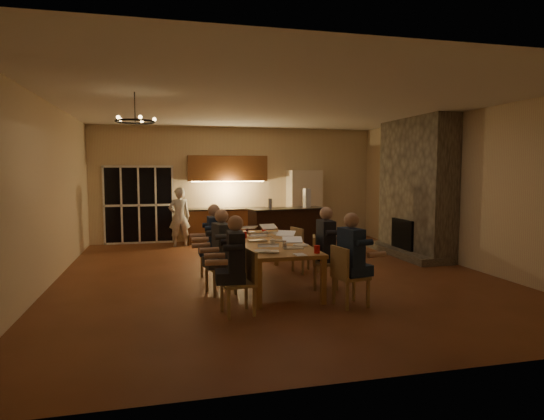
{
  "coord_description": "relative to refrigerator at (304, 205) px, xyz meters",
  "views": [
    {
      "loc": [
        -2.08,
        -8.34,
        2.0
      ],
      "look_at": [
        0.02,
        0.3,
        1.22
      ],
      "focal_mm": 30.0,
      "sensor_mm": 36.0,
      "label": 1
    }
  ],
  "objects": [
    {
      "name": "can_silver",
      "position": [
        -2.08,
        -5.5,
        -0.19
      ],
      "size": [
        0.07,
        0.07,
        0.12
      ],
      "primitive_type": "cylinder",
      "color": "#B2B2B7",
      "rests_on": "dining_table"
    },
    {
      "name": "refrigerator",
      "position": [
        0.0,
        0.0,
        0.0
      ],
      "size": [
        0.9,
        0.68,
        2.0
      ],
      "primitive_type": "cube",
      "color": "#F0E3C9",
      "rests_on": "ground"
    },
    {
      "name": "laptop_c",
      "position": [
        -2.35,
        -4.68,
        -0.14
      ],
      "size": [
        0.32,
        0.28,
        0.23
      ],
      "primitive_type": null,
      "rotation": [
        0.0,
        0.0,
        3.14
      ],
      "color": "silver",
      "rests_on": "dining_table"
    },
    {
      "name": "notepad",
      "position": [
        -2.02,
        -6.17,
        -0.24
      ],
      "size": [
        0.17,
        0.23,
        0.01
      ],
      "primitive_type": "cube",
      "rotation": [
        0.0,
        0.0,
        0.06
      ],
      "color": "white",
      "rests_on": "dining_table"
    },
    {
      "name": "french_doors",
      "position": [
        -4.6,
        0.32,
        0.05
      ],
      "size": [
        1.86,
        0.08,
        2.1
      ],
      "primitive_type": "cube",
      "color": "black",
      "rests_on": "ground"
    },
    {
      "name": "plate_left",
      "position": [
        -2.5,
        -5.75,
        -0.24
      ],
      "size": [
        0.27,
        0.27,
        0.02
      ],
      "primitive_type": "cylinder",
      "color": "white",
      "rests_on": "dining_table"
    },
    {
      "name": "chair_left_mid",
      "position": [
        -3.08,
        -5.26,
        -0.55
      ],
      "size": [
        0.53,
        0.53,
        0.89
      ],
      "primitive_type": null,
      "rotation": [
        0.0,
        0.0,
        -1.33
      ],
      "color": "#A68153",
      "rests_on": "ground"
    },
    {
      "name": "bar_bottle",
      "position": [
        -1.46,
        -1.91,
        0.2
      ],
      "size": [
        0.09,
        0.09,
        0.24
      ],
      "primitive_type": "cylinder",
      "color": "#99999E",
      "rests_on": "bar_island"
    },
    {
      "name": "fireplace",
      "position": [
        1.8,
        -2.95,
        0.6
      ],
      "size": [
        0.58,
        2.5,
        3.2
      ],
      "primitive_type": "cube",
      "color": "#756C5C",
      "rests_on": "ground"
    },
    {
      "name": "laptop_a",
      "position": [
        -2.42,
        -5.81,
        -0.14
      ],
      "size": [
        0.38,
        0.35,
        0.23
      ],
      "primitive_type": null,
      "rotation": [
        0.0,
        0.0,
        2.9
      ],
      "color": "silver",
      "rests_on": "dining_table"
    },
    {
      "name": "person_right_mid",
      "position": [
        -1.29,
        -5.27,
        -0.31
      ],
      "size": [
        0.62,
        0.62,
        1.38
      ],
      "primitive_type": null,
      "rotation": [
        0.0,
        0.0,
        1.54
      ],
      "color": "#202229",
      "rests_on": "ground"
    },
    {
      "name": "left_wall",
      "position": [
        -5.92,
        -4.15,
        0.6
      ],
      "size": [
        0.04,
        9.0,
        3.2
      ],
      "primitive_type": "cube",
      "color": "beige",
      "rests_on": "ground"
    },
    {
      "name": "plate_near",
      "position": [
        -1.76,
        -5.36,
        -0.24
      ],
      "size": [
        0.26,
        0.26,
        0.02
      ],
      "primitive_type": "cylinder",
      "color": "white",
      "rests_on": "dining_table"
    },
    {
      "name": "bar_island",
      "position": [
        -1.02,
        -1.85,
        -0.46
      ],
      "size": [
        2.0,
        0.99,
        1.08
      ],
      "primitive_type": "cube",
      "rotation": [
        0.0,
        0.0,
        0.17
      ],
      "color": "black",
      "rests_on": "ground"
    },
    {
      "name": "ceiling",
      "position": [
        -1.9,
        -4.15,
        2.22
      ],
      "size": [
        8.0,
        9.0,
        0.04
      ],
      "primitive_type": "cube",
      "color": "white",
      "rests_on": "back_wall"
    },
    {
      "name": "mug_mid",
      "position": [
        -2.09,
        -4.2,
        -0.2
      ],
      "size": [
        0.08,
        0.08,
        0.1
      ],
      "primitive_type": "cylinder",
      "color": "white",
      "rests_on": "dining_table"
    },
    {
      "name": "floor",
      "position": [
        -1.9,
        -4.15,
        -1.0
      ],
      "size": [
        9.0,
        9.0,
        0.0
      ],
      "primitive_type": "plane",
      "color": "brown",
      "rests_on": "ground"
    },
    {
      "name": "mug_front",
      "position": [
        -2.21,
        -5.21,
        -0.2
      ],
      "size": [
        0.09,
        0.09,
        0.1
      ],
      "primitive_type": "cylinder",
      "color": "white",
      "rests_on": "dining_table"
    },
    {
      "name": "redcup_near",
      "position": [
        -1.73,
        -6.08,
        -0.19
      ],
      "size": [
        0.09,
        0.09,
        0.12
      ],
      "primitive_type": "cylinder",
      "color": "red",
      "rests_on": "dining_table"
    },
    {
      "name": "right_wall",
      "position": [
        2.12,
        -4.15,
        0.6
      ],
      "size": [
        0.04,
        9.0,
        3.2
      ],
      "primitive_type": "cube",
      "color": "beige",
      "rests_on": "ground"
    },
    {
      "name": "bar_blender",
      "position": [
        -0.49,
        -1.76,
        0.31
      ],
      "size": [
        0.17,
        0.17,
        0.47
      ],
      "primitive_type": "cube",
      "rotation": [
        0.0,
        0.0,
        0.18
      ],
      "color": "silver",
      "rests_on": "bar_island"
    },
    {
      "name": "plate_far",
      "position": [
        -1.77,
        -3.98,
        -0.24
      ],
      "size": [
        0.24,
        0.24,
        0.02
      ],
      "primitive_type": "cylinder",
      "color": "white",
      "rests_on": "dining_table"
    },
    {
      "name": "chandelier",
      "position": [
        -4.36,
        -5.07,
        1.75
      ],
      "size": [
        0.61,
        0.61,
        0.03
      ],
      "primitive_type": "torus",
      "color": "black",
      "rests_on": "ceiling"
    },
    {
      "name": "back_wall",
      "position": [
        -1.9,
        0.37,
        0.6
      ],
      "size": [
        8.0,
        0.04,
        3.2
      ],
      "primitive_type": "cube",
      "color": "beige",
      "rests_on": "ground"
    },
    {
      "name": "standing_person",
      "position": [
        -3.55,
        -0.4,
        -0.22
      ],
      "size": [
        0.61,
        0.44,
        1.55
      ],
      "primitive_type": "imported",
      "rotation": [
        0.0,
        0.0,
        3.27
      ],
      "color": "silver",
      "rests_on": "ground"
    },
    {
      "name": "chair_left_near",
      "position": [
        -2.99,
        -6.38,
        -0.55
      ],
      "size": [
        0.49,
        0.49,
        0.89
      ],
      "primitive_type": null,
      "rotation": [
        0.0,
        0.0,
        -1.44
      ],
      "color": "#A68153",
      "rests_on": "ground"
    },
    {
      "name": "laptop_f",
      "position": [
        -1.9,
        -3.79,
        -0.14
      ],
      "size": [
        0.36,
        0.33,
        0.23
      ],
      "primitive_type": null,
      "rotation": [
        0.0,
        0.0,
        0.16
      ],
      "color": "silver",
      "rests_on": "dining_table"
    },
    {
      "name": "chair_left_far",
      "position": [
        -3.08,
        -4.22,
        -0.55
      ],
      "size": [
        0.5,
        0.5,
        0.89
      ],
      "primitive_type": null,
      "rotation": [
        0.0,
        0.0,
        -1.43
      ],
      "color": "#A68153",
      "rests_on": "ground"
    },
    {
      "name": "redcup_mid",
      "position": [
        -2.52,
        -4.31,
        -0.19
      ],
      "size": [
        0.09,
        0.09,
        0.12
      ],
      "primitive_type": "cylinder",
      "color": "red",
      "rests_on": "dining_table"
    },
    {
      "name": "kitchenette",
      "position": [
        -2.2,
        0.05,
        0.2
      ],
      "size": [
        2.24,
        0.68,
        2.4
      ],
      "primitive_type": null,
      "color": "brown",
      "rests_on": "ground"
    },
    {
      "name": "person_left_near",
      "position": [
        -3.01,
        -6.34,
        -0.31
      ],
      "size": [
        0.64,
        0.64,
        1.38
      ],
      "primitive_type": null,
      "rotation": [
        0.0,
        0.0,
        -1.63
      ],
      "color": "#202229",
      "rests_on": "ground"
    },
    {
      "name": "chair_right_far",
      "position": [
        -1.27,
        -4.1,
        -0.55
      ],
      "size": [
        0.54,
        0.54,
        0.89
      ],
      "primitive_type": null,
      "rotation": [
        0.0,
        0.0,
        1.83
      ],
      "color": "#A68153",
      "rests_on": "ground"
    },
    {
      "name": "dining_table",
      "position": [
        -2.16,
        -4.78,
        -0.62
      ],
      "size": [
        1.1,
        2.99,
        0.75
      ],
      "primitive_type": "cube",
      "color": "#AF7746",
      "rests_on": "ground"
    },
    {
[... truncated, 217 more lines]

